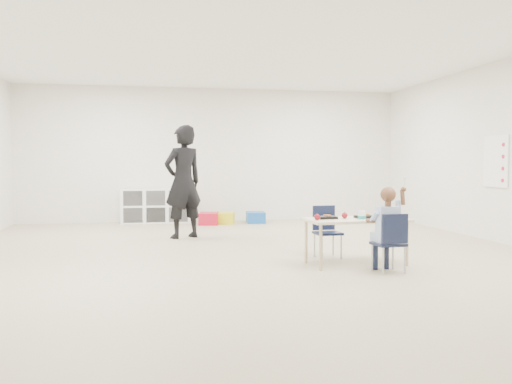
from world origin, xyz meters
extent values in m
plane|color=#BAAF8F|center=(0.00, 0.00, 0.00)|extent=(9.00, 9.00, 0.00)
plane|color=white|center=(0.00, 0.00, 2.80)|extent=(9.00, 9.00, 0.00)
cube|color=white|center=(0.00, 4.50, 1.40)|extent=(8.00, 0.02, 2.80)
cube|color=white|center=(0.00, -4.50, 1.40)|extent=(8.00, 0.02, 2.80)
cube|color=beige|center=(1.18, -0.82, 0.54)|extent=(1.25, 0.69, 0.03)
cube|color=black|center=(1.30, -0.77, 0.57)|extent=(0.23, 0.18, 0.03)
cube|color=black|center=(0.83, -0.78, 0.57)|extent=(0.23, 0.18, 0.03)
cube|color=white|center=(1.21, -0.93, 0.60)|extent=(0.07, 0.07, 0.10)
ellipsoid|color=tan|center=(1.49, -0.92, 0.59)|extent=(0.09, 0.09, 0.07)
sphere|color=maroon|center=(1.05, -0.78, 0.59)|extent=(0.07, 0.07, 0.07)
sphere|color=maroon|center=(0.66, -0.91, 0.59)|extent=(0.07, 0.07, 0.07)
cube|color=white|center=(-1.20, 4.28, 0.35)|extent=(1.40, 0.40, 0.70)
cube|color=white|center=(3.98, 0.60, 1.25)|extent=(0.02, 0.60, 0.80)
imported|color=black|center=(-0.75, 1.90, 0.92)|extent=(0.80, 0.70, 1.84)
cube|color=red|center=(-0.16, 3.79, 0.12)|extent=(0.45, 0.54, 0.23)
cube|color=yellow|center=(0.18, 3.89, 0.11)|extent=(0.46, 0.53, 0.23)
cube|color=#164FA5|center=(0.82, 3.92, 0.11)|extent=(0.39, 0.48, 0.23)
camera|label=1|loc=(-1.17, -6.96, 1.21)|focal=38.00mm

